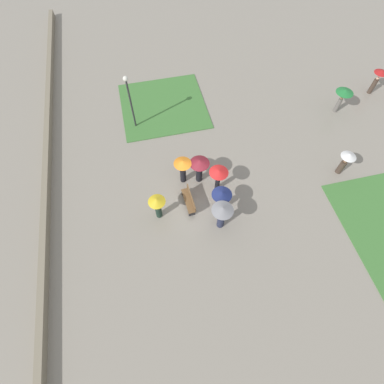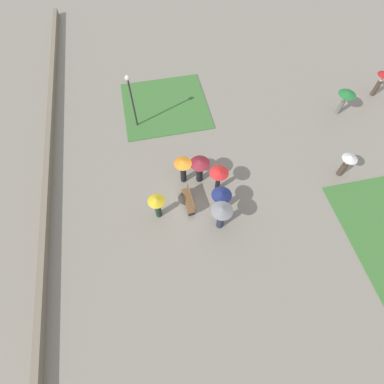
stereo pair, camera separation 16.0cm
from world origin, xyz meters
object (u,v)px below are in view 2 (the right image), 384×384
object	(u,v)px
park_bench	(189,200)
lone_walker_mid_plaza	(346,96)
crowd_person_navy	(221,198)
crowd_person_red	(219,175)
lone_walker_near_lawn	(347,162)
crowd_person_grey	(222,213)
crowd_person_orange	(183,167)
lamp_post	(131,95)
crowd_person_maroon	(200,166)
crowd_person_yellow	(157,204)
lone_walker_far_path	(381,80)

from	to	relation	value
park_bench	lone_walker_mid_plaza	bearing A→B (deg)	110.01
crowd_person_navy	lone_walker_mid_plaza	distance (m)	12.01
crowd_person_red	lone_walker_near_lawn	size ratio (longest dim) A/B	1.05
crowd_person_grey	lone_walker_near_lawn	xyz separation A→B (m)	(-1.91, 8.32, -0.27)
crowd_person_grey	lone_walker_near_lawn	distance (m)	8.54
crowd_person_orange	lone_walker_near_lawn	size ratio (longest dim) A/B	1.09
lamp_post	crowd_person_orange	xyz separation A→B (m)	(5.25, 2.29, -1.29)
lone_walker_mid_plaza	crowd_person_grey	bearing A→B (deg)	7.58
lamp_post	crowd_person_navy	world-z (taller)	lamp_post
crowd_person_navy	lamp_post	bearing A→B (deg)	119.03
park_bench	crowd_person_maroon	distance (m)	2.08
crowd_person_yellow	lone_walker_mid_plaza	xyz separation A→B (m)	(-5.57, 13.95, 0.24)
lamp_post	lone_walker_mid_plaza	xyz separation A→B (m)	(1.78, 14.37, -1.15)
crowd_person_grey	lone_walker_mid_plaza	xyz separation A→B (m)	(-6.96, 10.69, 0.06)
crowd_person_orange	crowd_person_red	distance (m)	2.15
lone_walker_far_path	lone_walker_mid_plaza	world-z (taller)	lone_walker_far_path
lamp_post	crowd_person_grey	world-z (taller)	lamp_post
crowd_person_maroon	lone_walker_mid_plaza	bearing A→B (deg)	10.73
crowd_person_yellow	crowd_person_maroon	bearing A→B (deg)	-81.11
crowd_person_navy	lone_walker_far_path	size ratio (longest dim) A/B	0.95
lone_walker_mid_plaza	crowd_person_orange	bearing A→B (deg)	-9.43
crowd_person_yellow	lone_walker_near_lawn	xyz separation A→B (m)	(-0.52, 11.58, -0.10)
lone_walker_mid_plaza	lone_walker_near_lawn	world-z (taller)	lone_walker_mid_plaza
lone_walker_near_lawn	lone_walker_mid_plaza	bearing A→B (deg)	142.30
lamp_post	lone_walker_far_path	xyz separation A→B (m)	(0.51, 17.88, -1.32)
crowd_person_maroon	lone_walker_near_lawn	size ratio (longest dim) A/B	1.09
park_bench	lone_walker_mid_plaza	world-z (taller)	lone_walker_mid_plaza
crowd_person_yellow	lone_walker_mid_plaza	distance (m)	15.02
crowd_person_red	lone_walker_mid_plaza	bearing A→B (deg)	-163.87
park_bench	crowd_person_orange	size ratio (longest dim) A/B	0.89
crowd_person_yellow	lone_walker_near_lawn	world-z (taller)	crowd_person_yellow
crowd_person_red	lone_walker_mid_plaza	world-z (taller)	lone_walker_mid_plaza
crowd_person_navy	lone_walker_near_lawn	size ratio (longest dim) A/B	1.05
crowd_person_grey	crowd_person_red	world-z (taller)	crowd_person_grey
park_bench	lone_walker_near_lawn	xyz separation A→B (m)	(-0.18, 9.71, 0.71)
crowd_person_orange	crowd_person_maroon	world-z (taller)	crowd_person_orange
crowd_person_red	crowd_person_yellow	bearing A→B (deg)	7.71
park_bench	crowd_person_grey	bearing A→B (deg)	35.40
crowd_person_orange	lone_walker_mid_plaza	size ratio (longest dim) A/B	1.01
crowd_person_orange	crowd_person_grey	xyz separation A→B (m)	(3.48, 1.39, 0.08)
lone_walker_far_path	crowd_person_navy	bearing A→B (deg)	173.25
crowd_person_navy	crowd_person_maroon	world-z (taller)	crowd_person_maroon
park_bench	crowd_person_navy	xyz separation A→B (m)	(0.72, 1.65, 0.85)
lone_walker_far_path	park_bench	bearing A→B (deg)	168.49
crowd_person_grey	lone_walker_mid_plaza	world-z (taller)	crowd_person_grey
crowd_person_navy	lone_walker_near_lawn	distance (m)	8.12
crowd_person_orange	crowd_person_yellow	xyz separation A→B (m)	(2.10, -1.86, -0.10)
park_bench	crowd_person_grey	world-z (taller)	crowd_person_grey
park_bench	crowd_person_red	size ratio (longest dim) A/B	0.93
park_bench	crowd_person_yellow	bearing A→B (deg)	-82.99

